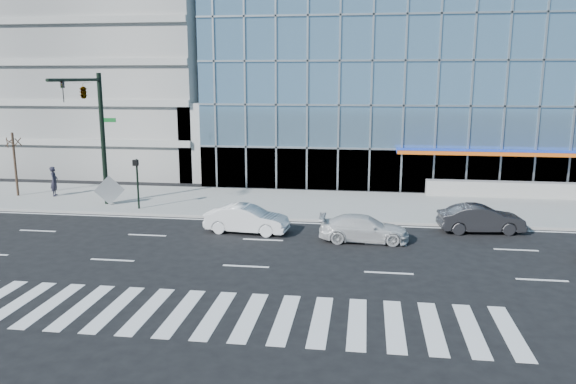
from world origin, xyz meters
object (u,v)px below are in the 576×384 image
at_px(pedestrian, 54,181).
at_px(dark_sedan, 481,219).
at_px(white_sedan, 247,219).
at_px(tilted_panel, 109,190).
at_px(traffic_signal, 89,108).
at_px(ped_signal_post, 137,176).
at_px(street_tree_near, 13,141).
at_px(white_suv, 364,228).

bearing_deg(pedestrian, dark_sedan, -117.01).
relative_size(white_sedan, tilted_panel, 3.31).
relative_size(traffic_signal, ped_signal_post, 2.67).
xyz_separation_m(ped_signal_post, white_sedan, (7.43, -3.70, -1.43)).
xyz_separation_m(traffic_signal, street_tree_near, (-7.00, 2.93, -2.39)).
height_order(dark_sedan, pedestrian, pedestrian).
distance_m(white_suv, tilted_panel, 16.42).
bearing_deg(street_tree_near, tilted_panel, -13.91).
xyz_separation_m(white_suv, white_sedan, (-6.00, 0.74, 0.07)).
relative_size(street_tree_near, white_sedan, 0.98).
bearing_deg(white_suv, street_tree_near, 72.47).
distance_m(ped_signal_post, pedestrian, 7.59).
distance_m(traffic_signal, street_tree_near, 7.96).
bearing_deg(white_sedan, white_suv, -91.45).
bearing_deg(tilted_panel, white_sedan, -48.77).
bearing_deg(tilted_panel, street_tree_near, 142.17).
distance_m(traffic_signal, ped_signal_post, 4.75).
bearing_deg(dark_sedan, pedestrian, 73.38).
relative_size(traffic_signal, street_tree_near, 1.89).
distance_m(ped_signal_post, white_suv, 14.23).
relative_size(traffic_signal, pedestrian, 4.07).
distance_m(traffic_signal, white_suv, 17.34).
relative_size(pedestrian, tilted_panel, 1.51).
height_order(dark_sedan, tilted_panel, tilted_panel).
xyz_separation_m(white_sedan, pedestrian, (-14.41, 6.51, 0.42)).
bearing_deg(white_suv, tilted_panel, 71.06).
xyz_separation_m(street_tree_near, pedestrian, (2.52, 0.25, -2.65)).
xyz_separation_m(ped_signal_post, tilted_panel, (-2.15, 0.74, -1.07)).
xyz_separation_m(street_tree_near, dark_sedan, (28.93, -4.54, -3.07)).
bearing_deg(dark_sedan, white_suv, 105.93).
distance_m(white_sedan, tilted_panel, 10.56).
height_order(street_tree_near, pedestrian, street_tree_near).
xyz_separation_m(white_suv, dark_sedan, (6.00, 2.46, 0.07)).
distance_m(pedestrian, tilted_panel, 5.26).
xyz_separation_m(ped_signal_post, pedestrian, (-6.98, 2.81, -1.01)).
height_order(traffic_signal, white_sedan, traffic_signal).
bearing_deg(tilted_panel, ped_signal_post, -42.83).
xyz_separation_m(traffic_signal, ped_signal_post, (2.50, 0.37, -4.02)).
relative_size(white_suv, tilted_panel, 3.37).
height_order(white_suv, pedestrian, pedestrian).
xyz_separation_m(traffic_signal, dark_sedan, (21.93, -1.61, -5.46)).
relative_size(traffic_signal, white_sedan, 1.86).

